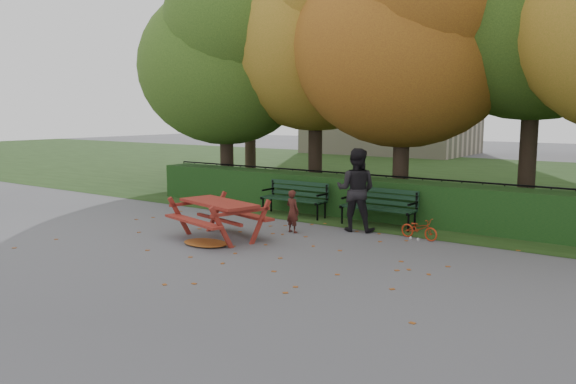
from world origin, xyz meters
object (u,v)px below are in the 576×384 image
Objects in this scene: bench_left at (296,196)px; adult at (356,190)px; bicycle at (419,229)px; child at (293,211)px; tree_b at (322,21)px; bench_right at (380,204)px; picnic_table at (219,210)px; tree_f at (252,33)px; tree_a at (228,53)px; tree_c at (413,28)px.

bench_left is 2.37m from adult.
child is at bearing 120.79° from bicycle.
tree_b reaches higher than child.
bench_right is at bearing -40.67° from tree_b.
bench_right is 3.87m from picnic_table.
picnic_table is (-2.16, -3.21, 0.11)m from bench_right.
bench_right is (8.23, -5.54, -5.17)m from tree_f.
picnic_table is 3.12m from adult.
bench_left is (5.83, -5.54, -5.17)m from tree_f.
bench_right is (2.40, 0.00, 0.00)m from bench_left.
picnic_table is at bearing -55.23° from tree_f.
tree_f is 12.68m from bicycle.
tree_f is (-4.69, 2.49, 0.29)m from tree_b.
tree_a is at bearing 163.39° from bench_right.
bicycle is (1.57, -3.04, -4.60)m from tree_c.
bench_left is (1.14, -3.04, -4.88)m from tree_b.
bench_left is 0.82× the size of picnic_table.
tree_a reaches higher than bench_right.
tree_b is at bearing -27.99° from tree_f.
bicycle is at bearing -38.25° from tree_b.
tree_f is 4.17× the size of picnic_table.
tree_b is at bearing 117.05° from picnic_table.
bench_right reaches higher than picnic_table.
tree_c is at bearing 96.70° from bench_right.
tree_b reaches higher than bench_left.
tree_a is 7.81× the size of child.
tree_f is at bearing 66.03° from bicycle.
tree_c is at bearing -13.45° from tree_b.
tree_c is 3.63× the size of picnic_table.
tree_f reaches higher than tree_a.
tree_f is 11.37m from child.
child reaches higher than bench_right.
adult is at bearing -126.27° from child.
tree_c is at bearing -103.31° from adult.
tree_c is 4.87m from bench_right.
picnic_table is at bearing 36.36° from adult.
picnic_table reaches higher than bicycle.
tree_b is 5.32m from tree_f.
child is at bearing -125.32° from bench_right.
picnic_table is at bearing -85.75° from bench_left.
tree_a is 8.68× the size of bicycle.
tree_f is 5.10× the size of bench_right.
picnic_table is 1.18× the size of adult.
tree_a is 3.11m from tree_b.
tree_c reaches higher than adult.
tree_a is 7.62m from picnic_table.
adult reaches higher than bench_left.
bench_left is at bearing 87.66° from bicycle.
child is 2.76m from bicycle.
bench_right is at bearing -33.92° from tree_f.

